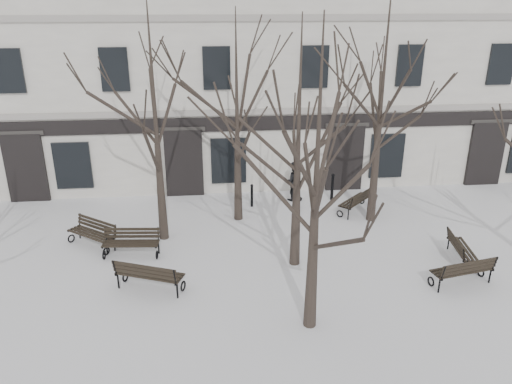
{
  "coord_description": "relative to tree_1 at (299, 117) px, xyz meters",
  "views": [
    {
      "loc": [
        -2.47,
        -12.46,
        8.11
      ],
      "look_at": [
        -0.91,
        3.0,
        1.97
      ],
      "focal_mm": 35.0,
      "sensor_mm": 36.0,
      "label": 1
    }
  ],
  "objects": [
    {
      "name": "ground",
      "position": [
        -0.2,
        -1.57,
        -4.82
      ],
      "size": [
        100.0,
        100.0,
        0.0
      ],
      "primitive_type": "plane",
      "color": "silver",
      "rests_on": "ground"
    },
    {
      "name": "building",
      "position": [
        -0.2,
        11.39,
        0.7
      ],
      "size": [
        40.4,
        10.2,
        11.4
      ],
      "color": "silver",
      "rests_on": "ground"
    },
    {
      "name": "tree_1",
      "position": [
        0.0,
        0.0,
        0.0
      ],
      "size": [
        5.4,
        5.4,
        7.71
      ],
      "color": "black",
      "rests_on": "ground"
    },
    {
      "name": "tree_2",
      "position": [
        -0.16,
        -3.26,
        0.08
      ],
      "size": [
        5.48,
        5.48,
        7.83
      ],
      "color": "black",
      "rests_on": "ground"
    },
    {
      "name": "tree_4",
      "position": [
        -4.34,
        2.27,
        0.37
      ],
      "size": [
        5.81,
        5.81,
        8.31
      ],
      "color": "black",
      "rests_on": "ground"
    },
    {
      "name": "tree_5",
      "position": [
        -1.58,
        3.66,
        0.05
      ],
      "size": [
        5.45,
        5.45,
        7.79
      ],
      "color": "black",
      "rests_on": "ground"
    },
    {
      "name": "tree_6",
      "position": [
        3.52,
        3.04,
        0.84
      ],
      "size": [
        6.33,
        6.33,
        9.05
      ],
      "color": "black",
      "rests_on": "ground"
    },
    {
      "name": "bench_0",
      "position": [
        -5.31,
        1.07,
        -4.32
      ],
      "size": [
        1.89,
        0.83,
        0.92
      ],
      "rotation": [
        0.0,
        0.0,
        -0.09
      ],
      "color": "black",
      "rests_on": "ground"
    },
    {
      "name": "bench_1",
      "position": [
        -4.52,
        -1.18,
        -4.27
      ],
      "size": [
        2.1,
        1.4,
        1.01
      ],
      "rotation": [
        0.0,
        0.0,
        2.76
      ],
      "color": "black",
      "rests_on": "ground"
    },
    {
      "name": "bench_2",
      "position": [
        4.76,
        -1.82,
        -4.3
      ],
      "size": [
        1.98,
        1.05,
        0.96
      ],
      "rotation": [
        0.0,
        0.0,
        3.34
      ],
      "color": "black",
      "rests_on": "ground"
    },
    {
      "name": "bench_3",
      "position": [
        -6.71,
        1.91,
        -4.31
      ],
      "size": [
        1.85,
        1.64,
        0.93
      ],
      "rotation": [
        0.0,
        0.0,
        -0.66
      ],
      "color": "black",
      "rests_on": "ground"
    },
    {
      "name": "bench_4",
      "position": [
        3.19,
        3.83,
        -4.31
      ],
      "size": [
        1.75,
        1.74,
        0.93
      ],
      "rotation": [
        0.0,
        0.0,
        3.92
      ],
      "color": "black",
      "rests_on": "ground"
    },
    {
      "name": "bench_5",
      "position": [
        5.39,
        -0.38,
        -4.36
      ],
      "size": [
        0.85,
        1.75,
        0.85
      ],
      "rotation": [
        0.0,
        0.0,
        1.43
      ],
      "color": "black",
      "rests_on": "ground"
    },
    {
      "name": "bollard_a",
      "position": [
        -0.94,
        4.82,
        -4.3
      ],
      "size": [
        0.13,
        0.13,
        0.97
      ],
      "color": "black",
      "rests_on": "ground"
    },
    {
      "name": "bollard_b",
      "position": [
        2.5,
        5.18,
        -4.19
      ],
      "size": [
        0.15,
        0.15,
        1.18
      ],
      "color": "black",
      "rests_on": "ground"
    },
    {
      "name": "pedestrian_b",
      "position": [
        0.85,
        5.34,
        -4.82
      ],
      "size": [
        0.85,
        0.68,
        1.7
      ],
      "primitive_type": "imported",
      "rotation": [
        0.0,
        0.0,
        3.18
      ],
      "color": "black",
      "rests_on": "ground"
    }
  ]
}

